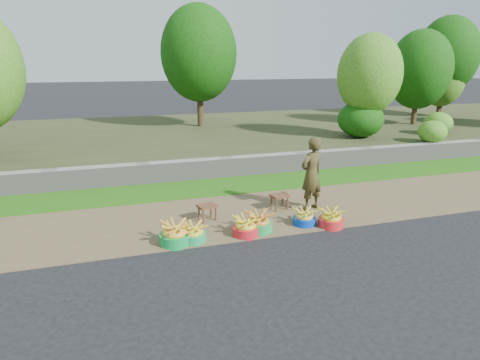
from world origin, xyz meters
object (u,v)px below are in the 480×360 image
object	(u,v)px
basin_d	(259,223)
stool_left	(207,208)
basin_c	(246,227)
vendor_woman	(312,174)
basin_a	(175,234)
stool_right	(280,198)
basin_f	(331,219)
basin_b	(193,234)
basin_e	(304,218)

from	to	relation	value
basin_d	stool_left	xyz separation A→B (m)	(-0.81, 0.80, 0.10)
basin_c	vendor_woman	world-z (taller)	vendor_woman
basin_a	stool_right	bearing A→B (deg)	23.35
basin_d	basin_c	bearing A→B (deg)	-160.43
basin_a	vendor_woman	distance (m)	3.21
stool_left	stool_right	xyz separation A→B (m)	(1.62, 0.15, 0.01)
basin_f	stool_left	distance (m)	2.44
stool_left	vendor_woman	world-z (taller)	vendor_woman
basin_c	stool_left	distance (m)	1.05
stool_left	basin_d	bearing A→B (deg)	-44.47
basin_a	stool_left	world-z (taller)	basin_a
basin_b	basin_e	distance (m)	2.23
basin_d	basin_b	bearing A→B (deg)	-176.29
basin_e	basin_f	size ratio (longest dim) A/B	0.93
basin_f	stool_left	bearing A→B (deg)	156.23
basin_b	basin_d	bearing A→B (deg)	3.71
basin_e	basin_b	bearing A→B (deg)	-176.99
basin_b	basin_d	world-z (taller)	basin_d
basin_b	stool_right	distance (m)	2.32
basin_a	stool_left	size ratio (longest dim) A/B	1.30
basin_a	basin_d	world-z (taller)	basin_a
basin_f	stool_right	size ratio (longest dim) A/B	1.16
basin_e	basin_f	xyz separation A→B (m)	(0.46, -0.22, 0.01)
basin_e	stool_left	size ratio (longest dim) A/B	1.06
stool_right	basin_d	bearing A→B (deg)	-130.57
basin_d	vendor_woman	bearing A→B (deg)	27.82
basin_f	basin_e	bearing A→B (deg)	154.08
basin_b	basin_c	world-z (taller)	basin_c
basin_c	basin_f	world-z (taller)	basin_c
stool_left	vendor_woman	distance (m)	2.32
basin_d	vendor_woman	size ratio (longest dim) A/B	0.33
basin_a	vendor_woman	bearing A→B (deg)	15.65
basin_f	stool_right	distance (m)	1.30
basin_d	stool_right	distance (m)	1.25
basin_f	basin_b	bearing A→B (deg)	177.72
stool_left	basin_f	bearing A→B (deg)	-23.77
basin_f	basin_d	bearing A→B (deg)	172.46
basin_e	vendor_woman	xyz separation A→B (m)	(0.48, 0.73, 0.66)
basin_a	basin_c	bearing A→B (deg)	-0.73
basin_d	basin_e	distance (m)	0.97
basin_c	basin_f	distance (m)	1.71
basin_b	basin_c	distance (m)	0.98
basin_e	stool_left	bearing A→B (deg)	156.80
basin_a	basin_c	world-z (taller)	basin_a
basin_a	basin_e	xyz separation A→B (m)	(2.55, 0.12, -0.03)
basin_d	basin_e	bearing A→B (deg)	2.08
basin_d	stool_right	bearing A→B (deg)	49.43
vendor_woman	stool_left	bearing A→B (deg)	-21.55
basin_d	basin_e	xyz separation A→B (m)	(0.96, 0.04, -0.02)
basin_e	vendor_woman	distance (m)	1.09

